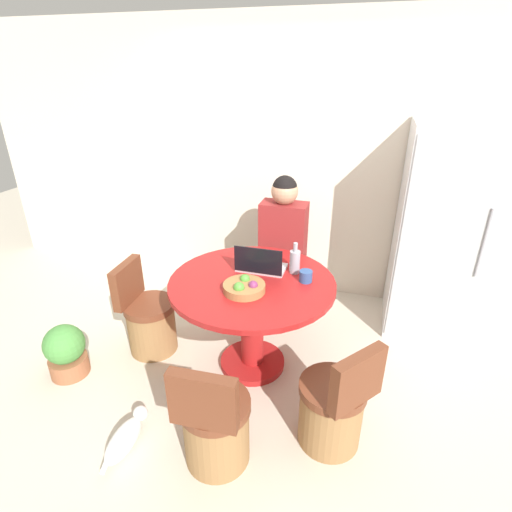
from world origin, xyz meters
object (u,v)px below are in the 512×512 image
at_px(person_seated, 284,240).
at_px(refrigerator, 443,234).
at_px(dining_table, 252,304).
at_px(chair_near_right_corner, 333,409).
at_px(potted_plant, 66,351).
at_px(chair_near_camera, 215,426).
at_px(cat, 125,438).
at_px(laptop, 261,265).
at_px(bottle, 295,261).
at_px(fruit_bowl, 244,287).
at_px(chair_left_side, 149,321).

bearing_deg(person_seated, refrigerator, -172.73).
bearing_deg(dining_table, refrigerator, 36.05).
bearing_deg(chair_near_right_corner, person_seated, -116.54).
xyz_separation_m(dining_table, potted_plant, (-1.32, -0.50, -0.35)).
bearing_deg(chair_near_camera, potted_plant, -18.14).
bearing_deg(cat, chair_near_camera, -79.27).
relative_size(laptop, cat, 0.77).
xyz_separation_m(laptop, cat, (-0.54, -1.13, -0.72)).
relative_size(chair_near_right_corner, laptop, 2.16).
xyz_separation_m(person_seated, bottle, (0.22, -0.61, 0.11)).
bearing_deg(dining_table, fruit_bowl, -92.35).
distance_m(chair_near_right_corner, bottle, 1.04).
distance_m(bottle, potted_plant, 1.86).
relative_size(chair_near_camera, laptop, 2.16).
height_order(refrigerator, person_seated, refrigerator).
distance_m(bottle, cat, 1.61).
xyz_separation_m(chair_left_side, cat, (0.35, -0.92, -0.18)).
bearing_deg(chair_left_side, fruit_bowl, -100.40).
relative_size(chair_near_right_corner, person_seated, 0.58).
relative_size(chair_left_side, bottle, 3.25).
relative_size(person_seated, potted_plant, 3.17).
distance_m(chair_near_right_corner, person_seated, 1.58).
bearing_deg(refrigerator, dining_table, -143.95).
bearing_deg(bottle, refrigerator, 35.39).
bearing_deg(chair_near_camera, person_seated, -92.96).
xyz_separation_m(refrigerator, bottle, (-1.09, -0.78, -0.04)).
distance_m(person_seated, potted_plant, 1.98).
bearing_deg(chair_near_camera, chair_left_side, -44.98).
relative_size(refrigerator, potted_plant, 4.22).
xyz_separation_m(chair_near_camera, fruit_bowl, (-0.05, 0.71, 0.53)).
bearing_deg(bottle, potted_plant, -155.94).
relative_size(chair_near_camera, fruit_bowl, 2.68).
distance_m(chair_left_side, laptop, 1.06).
xyz_separation_m(refrigerator, chair_near_camera, (-1.31, -1.86, -0.62)).
bearing_deg(cat, bottle, -32.45).
height_order(refrigerator, chair_near_right_corner, refrigerator).
distance_m(dining_table, cat, 1.20).
bearing_deg(chair_near_right_corner, bottle, -112.57).
bearing_deg(chair_left_side, cat, -162.15).
relative_size(chair_near_right_corner, chair_left_side, 1.00).
height_order(chair_near_right_corner, cat, chair_near_right_corner).
height_order(chair_near_camera, laptop, laptop).
distance_m(fruit_bowl, potted_plant, 1.48).
bearing_deg(fruit_bowl, refrigerator, 40.04).
relative_size(chair_near_right_corner, cat, 1.67).
height_order(refrigerator, chair_left_side, refrigerator).
relative_size(fruit_bowl, potted_plant, 0.68).
height_order(laptop, bottle, bottle).
height_order(person_seated, cat, person_seated).
xyz_separation_m(chair_near_camera, chair_left_side, (-0.91, 0.83, 0.00)).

